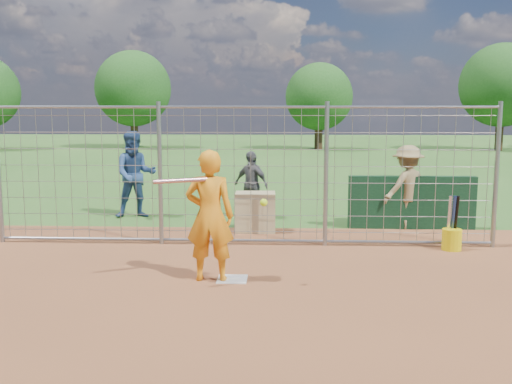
{
  "coord_description": "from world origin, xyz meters",
  "views": [
    {
      "loc": [
        0.71,
        -8.18,
        2.44
      ],
      "look_at": [
        0.3,
        0.8,
        1.15
      ],
      "focal_mm": 40.0,
      "sensor_mm": 36.0,
      "label": 1
    }
  ],
  "objects_px": {
    "bystander_a": "(135,174)",
    "bucket_with_bats": "(452,236)",
    "equipment_bin": "(255,212)",
    "bystander_c": "(407,187)",
    "batter": "(210,216)",
    "bystander_b": "(251,185)"
  },
  "relations": [
    {
      "from": "bystander_c",
      "to": "batter",
      "type": "bearing_deg",
      "value": 16.53
    },
    {
      "from": "bystander_a",
      "to": "bystander_b",
      "type": "distance_m",
      "value": 2.65
    },
    {
      "from": "batter",
      "to": "bucket_with_bats",
      "type": "height_order",
      "value": "batter"
    },
    {
      "from": "bystander_a",
      "to": "bystander_c",
      "type": "bearing_deg",
      "value": -23.68
    },
    {
      "from": "bystander_b",
      "to": "bystander_c",
      "type": "bearing_deg",
      "value": 17.98
    },
    {
      "from": "bystander_a",
      "to": "equipment_bin",
      "type": "height_order",
      "value": "bystander_a"
    },
    {
      "from": "bystander_a",
      "to": "bucket_with_bats",
      "type": "xyz_separation_m",
      "value": [
        6.34,
        -2.85,
        -0.75
      ]
    },
    {
      "from": "batter",
      "to": "equipment_bin",
      "type": "distance_m",
      "value": 3.48
    },
    {
      "from": "bystander_a",
      "to": "batter",
      "type": "bearing_deg",
      "value": -79.06
    },
    {
      "from": "batter",
      "to": "equipment_bin",
      "type": "relative_size",
      "value": 2.37
    },
    {
      "from": "bystander_a",
      "to": "bucket_with_bats",
      "type": "height_order",
      "value": "bystander_a"
    },
    {
      "from": "bystander_c",
      "to": "bucket_with_bats",
      "type": "relative_size",
      "value": 1.78
    },
    {
      "from": "bystander_a",
      "to": "bucket_with_bats",
      "type": "bearing_deg",
      "value": -38.9
    },
    {
      "from": "bucket_with_bats",
      "to": "bystander_a",
      "type": "bearing_deg",
      "value": 155.81
    },
    {
      "from": "batter",
      "to": "bystander_b",
      "type": "height_order",
      "value": "batter"
    },
    {
      "from": "bystander_c",
      "to": "equipment_bin",
      "type": "bearing_deg",
      "value": -21.51
    },
    {
      "from": "batter",
      "to": "bystander_c",
      "type": "relative_size",
      "value": 1.1
    },
    {
      "from": "bystander_b",
      "to": "bucket_with_bats",
      "type": "relative_size",
      "value": 1.58
    },
    {
      "from": "bystander_b",
      "to": "equipment_bin",
      "type": "distance_m",
      "value": 1.51
    },
    {
      "from": "batter",
      "to": "bucket_with_bats",
      "type": "xyz_separation_m",
      "value": [
        4.02,
        1.99,
        -0.7
      ]
    },
    {
      "from": "batter",
      "to": "bystander_b",
      "type": "bearing_deg",
      "value": -92.79
    },
    {
      "from": "bucket_with_bats",
      "to": "equipment_bin",
      "type": "bearing_deg",
      "value": 158.19
    }
  ]
}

